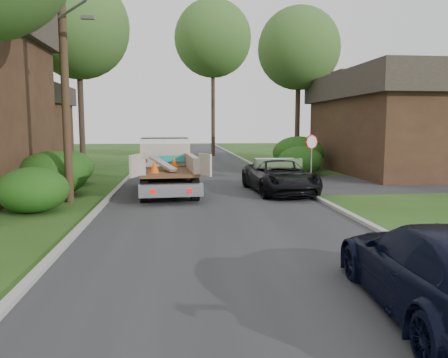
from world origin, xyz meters
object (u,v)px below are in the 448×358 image
Objects in this scene: tree_center_far at (213,39)px; flatbed_truck at (166,162)px; utility_pole at (64,63)px; house_right at (410,121)px; house_left_far at (13,124)px; tree_right_far at (299,49)px; tree_left_far at (78,28)px; navy_suv at (442,270)px; stop_sign at (311,148)px; black_pickup at (280,176)px.

flatbed_truck is (-3.92, -22.36, -9.70)m from tree_center_far.
utility_pole reaches higher than house_right.
house_left_far is 0.66× the size of tree_right_far.
utility_pole is at bearing -106.65° from tree_center_far.
tree_right_far is at bearing -5.44° from house_left_far.
utility_pole is 0.82× the size of tree_left_far.
tree_right_far is (-5.50, 6.00, 5.32)m from house_right.
navy_suv is (8.08, -10.98, -4.45)m from utility_pole.
tree_right_far is at bearing 48.33° from flatbed_truck.
stop_sign is 0.22× the size of tree_right_far.
tree_center_far is 2.28× the size of flatbed_truck.
house_left_far is at bearing 140.19° from tree_left_far.
black_pickup is (8.48, 1.41, -4.45)m from utility_pole.
utility_pole is 5.91m from flatbed_truck.
stop_sign is 11.91m from utility_pole.
tree_left_far is 2.36× the size of black_pickup.
house_left_far is 0.58× the size of house_right.
flatbed_truck is at bearing 36.76° from utility_pole.
navy_suv is at bearing -53.65° from utility_pole.
stop_sign is at bearing -147.34° from house_right.
house_left_far reaches higher than black_pickup.
tree_center_far is at bearing 124.51° from house_right.
tree_center_far is 2.93× the size of navy_suv.
stop_sign is at bearing 45.75° from black_pickup.
navy_suv is (0.60, -36.00, -10.26)m from tree_center_far.
tree_right_far reaches higher than house_right.
navy_suv is (10.10, -23.00, -8.26)m from tree_left_far.
house_left_far is at bearing 145.19° from stop_sign.
stop_sign is 0.19× the size of house_right.
house_left_far is at bearing 124.53° from flatbed_truck.
black_pickup is at bearing -108.31° from tree_right_far.
house_left_far is 22.83m from black_pickup.
navy_suv is at bearing -66.29° from tree_left_far.
tree_center_far is 24.69m from flatbed_truck.
tree_left_far reaches higher than flatbed_truck.
flatbed_truck is at bearing -99.95° from tree_center_far.
tree_right_far is 16.30m from black_pickup.
utility_pole is 1.32× the size of house_left_far.
tree_center_far is at bearing 73.35° from utility_pole.
flatbed_truck is (5.58, -9.36, -7.70)m from tree_left_far.
tree_center_far reaches higher than tree_left_far.
stop_sign is 3.57m from black_pickup.
tree_center_far reaches higher than utility_pole.
utility_pole reaches higher than navy_suv.
utility_pole is 20.12m from tree_right_far.
house_right is 1.13× the size of tree_right_far.
navy_suv reaches higher than black_pickup.
flatbed_truck is at bearing -59.21° from tree_left_far.
flatbed_truck is at bearing -127.32° from tree_right_far.
tree_center_far reaches higher than house_left_far.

